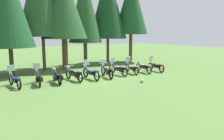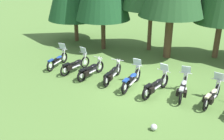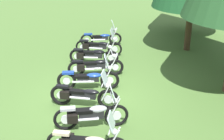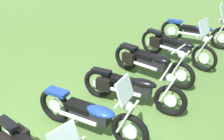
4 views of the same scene
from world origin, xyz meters
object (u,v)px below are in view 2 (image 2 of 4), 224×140
Objects in this scene: motorcycle_5 at (156,85)px; motorcycle_7 at (212,95)px; motorcycle_1 at (75,65)px; motorcycle_0 at (58,60)px; dropped_helmet at (154,127)px; motorcycle_6 at (183,88)px; motorcycle_3 at (112,74)px; motorcycle_4 at (132,79)px; motorcycle_2 at (91,70)px.

motorcycle_5 is 1.08× the size of motorcycle_7.
motorcycle_1 is 0.97× the size of motorcycle_5.
dropped_helmet is (7.44, -3.59, -0.31)m from motorcycle_0.
motorcycle_6 is 1.03× the size of motorcycle_7.
motorcycle_0 is 8.27m from dropped_helmet.
dropped_helmet is at bearing 167.80° from motorcycle_6.
motorcycle_3 is at bearing 94.98° from motorcycle_5.
motorcycle_4 reaches higher than motorcycle_3.
motorcycle_6 is 8.45× the size of dropped_helmet.
motorcycle_0 is at bearing 81.19° from motorcycle_3.
motorcycle_6 is 1.35m from motorcycle_7.
motorcycle_7 reaches higher than motorcycle_3.
motorcycle_7 is at bearing -72.97° from motorcycle_5.
motorcycle_5 reaches higher than motorcycle_0.
motorcycle_0 is at bearing 93.86° from motorcycle_1.
motorcycle_4 is at bearing 126.27° from dropped_helmet.
motorcycle_2 is at bearing 146.63° from dropped_helmet.
motorcycle_4 reaches higher than motorcycle_1.
motorcycle_0 reaches higher than motorcycle_3.
motorcycle_7 is at bearing -80.20° from motorcycle_1.
motorcycle_6 is at bearing -87.06° from motorcycle_4.
motorcycle_4 is 3.96m from motorcycle_7.
motorcycle_1 is 3.78m from motorcycle_4.
motorcycle_1 is 0.97× the size of motorcycle_4.
motorcycle_1 is 6.38m from motorcycle_6.
motorcycle_4 reaches higher than motorcycle_0.
motorcycle_1 reaches higher than motorcycle_2.
motorcycle_3 is (1.33, 0.11, -0.00)m from motorcycle_2.
motorcycle_0 is 8.33× the size of dropped_helmet.
motorcycle_7 is at bearing -89.22° from motorcycle_4.
motorcycle_3 is 1.04× the size of motorcycle_6.
motorcycle_1 is 5.12m from motorcycle_5.
motorcycle_1 is at bearing 83.10° from motorcycle_3.
motorcycle_3 is 1.07× the size of motorcycle_7.
motorcycle_2 is at bearing -88.75° from motorcycle_1.
motorcycle_2 is 8.46× the size of dropped_helmet.
motorcycle_2 is at bearing 90.32° from motorcycle_3.
motorcycle_7 is (6.52, -0.04, 0.01)m from motorcycle_2.
motorcycle_2 is at bearing 84.53° from motorcycle_6.
motorcycle_0 is 7.81m from motorcycle_6.
motorcycle_1 is 6.92m from dropped_helmet.
motorcycle_3 is at bearing 136.79° from dropped_helmet.
dropped_helmet is (3.49, -3.28, -0.31)m from motorcycle_3.
motorcycle_6 is at bearing 96.86° from motorcycle_7.
motorcycle_0 is 2.66m from motorcycle_2.
motorcycle_7 is (1.35, -0.08, -0.03)m from motorcycle_6.
motorcycle_1 reaches higher than motorcycle_0.
motorcycle_0 is 1.02× the size of motorcycle_7.
motorcycle_5 is (6.53, -0.66, 0.02)m from motorcycle_0.
motorcycle_3 is at bearing 80.58° from motorcycle_4.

